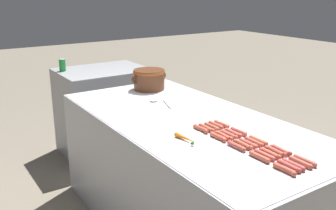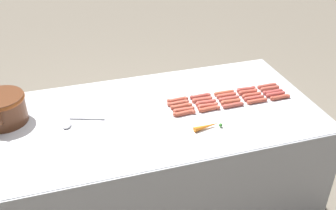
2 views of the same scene
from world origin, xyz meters
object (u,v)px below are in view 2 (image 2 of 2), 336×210
Objects in this scene: hot_dog_0 at (280,97)px; hot_dog_8 at (208,106)px; hot_dog_11 at (251,95)px; hot_dog_14 at (181,106)px; hot_dog_15 at (270,88)px; hot_dog_18 at (202,99)px; hot_dog_4 at (184,113)px; hot_dog_21 at (246,89)px; hot_dog_10 at (273,92)px; hot_dog_6 at (254,98)px; hot_dog_9 at (184,110)px; hot_dog_16 at (248,92)px; hot_dog_13 at (206,102)px; hot_dog_17 at (226,95)px; hot_dog_23 at (200,96)px; hot_dog_3 at (209,109)px; hot_dog_19 at (178,103)px; hot_dog_20 at (267,86)px; hot_dog_2 at (233,105)px; hot_dog_12 at (229,99)px; hot_dog_5 at (275,94)px; carrot at (208,126)px; bean_pot at (2,107)px; hot_dog_1 at (257,101)px; serving_spoon at (74,123)px; hot_dog_24 at (178,100)px; hot_dog_22 at (224,93)px; hot_dog_7 at (231,102)px.

hot_dog_8 is at bearing 85.06° from hot_dog_0.
hot_dog_11 and hot_dog_14 have the same top height.
hot_dog_18 is (-0.00, 0.50, 0.00)m from hot_dog_15.
hot_dog_4 is at bearing 102.92° from hot_dog_8.
hot_dog_11 is 1.00× the size of hot_dog_21.
hot_dog_8 is at bearing 96.78° from hot_dog_11.
hot_dog_15 is (0.05, -0.00, 0.00)m from hot_dog_10.
hot_dog_6 is 1.00× the size of hot_dog_11.
hot_dog_18 is at bearing 76.12° from hot_dog_6.
hot_dog_16 is (0.09, -0.49, 0.00)m from hot_dog_9.
hot_dog_13 is at bearing 82.75° from hot_dog_6.
hot_dog_23 is at bearing 76.53° from hot_dog_17.
hot_dog_19 is at bearing 53.78° from hot_dog_3.
hot_dog_21 is at bearing 45.12° from hot_dog_0.
hot_dog_23 is (0.00, 0.50, 0.00)m from hot_dog_20.
hot_dog_2 is 1.00× the size of hot_dog_4.
hot_dog_12 and hot_dog_21 have the same top height.
hot_dog_3 is 1.00× the size of hot_dog_17.
hot_dog_10 is 0.18m from hot_dog_21.
hot_dog_5 is 0.62m from carrot.
bean_pot reaches higher than hot_dog_3.
hot_dog_17 is 0.18m from hot_dog_18.
hot_dog_1 and hot_dog_6 have the same top height.
hot_dog_17 is at bearing -75.24° from hot_dog_9.
hot_dog_21 reaches higher than serving_spoon.
hot_dog_16 is at bearing -82.28° from hot_dog_13.
hot_dog_2 is at bearing -136.44° from hot_dog_23.
hot_dog_1 is 1.00× the size of hot_dog_23.
hot_dog_23 is 1.00× the size of hot_dog_24.
hot_dog_2 and hot_dog_16 have the same top height.
hot_dog_8 is 0.19m from hot_dog_19.
hot_dog_12 and hot_dog_22 have the same top height.
hot_dog_9 is at bearing 90.37° from hot_dog_5.
hot_dog_2 and hot_dog_3 have the same top height.
hot_dog_4 is 1.00× the size of hot_dog_16.
hot_dog_14 is 1.00× the size of hot_dog_18.
hot_dog_5 is 0.18m from hot_dog_16.
hot_dog_2 is 1.00× the size of hot_dog_14.
hot_dog_7 is at bearing -89.00° from hot_dog_8.
hot_dog_12 is at bearing -76.59° from hot_dog_8.
hot_dog_4 is 1.00× the size of hot_dog_18.
hot_dog_4 and hot_dog_14 have the same top height.
hot_dog_24 is at bearing 62.78° from hot_dog_13.
hot_dog_0 is at bearing -116.10° from hot_dog_11.
hot_dog_21 is 1.00× the size of hot_dog_22.
hot_dog_19 is at bearing 79.28° from hot_dog_0.
hot_dog_11 is 0.05m from hot_dog_16.
hot_dog_1 is 1.00× the size of hot_dog_19.
hot_dog_20 is (0.04, -0.17, 0.00)m from hot_dog_16.
hot_dog_7 is at bearing -75.92° from hot_dog_3.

